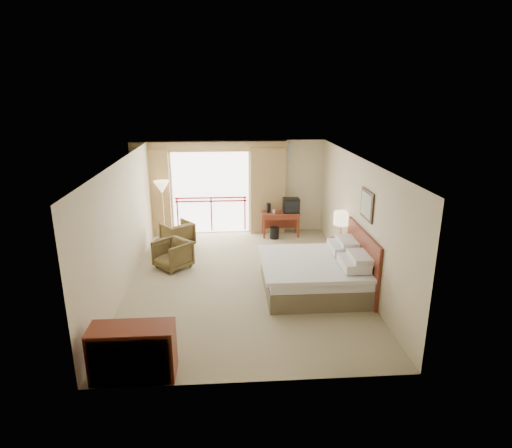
{
  "coord_description": "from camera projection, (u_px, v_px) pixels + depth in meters",
  "views": [
    {
      "loc": [
        -0.34,
        -8.73,
        4.06
      ],
      "look_at": [
        0.31,
        0.4,
        1.18
      ],
      "focal_mm": 30.0,
      "sensor_mm": 36.0,
      "label": 1
    }
  ],
  "objects": [
    {
      "name": "tv",
      "position": [
        291.0,
        205.0,
        12.22
      ],
      "size": [
        0.45,
        0.36,
        0.41
      ],
      "rotation": [
        0.0,
        0.0,
        -0.23
      ],
      "color": "black",
      "rests_on": "desk"
    },
    {
      "name": "bed",
      "position": [
        316.0,
        274.0,
        8.97
      ],
      "size": [
        2.13,
        2.06,
        0.97
      ],
      "color": "brown",
      "rests_on": "floor"
    },
    {
      "name": "floor",
      "position": [
        244.0,
        280.0,
        9.55
      ],
      "size": [
        7.0,
        7.0,
        0.0
      ],
      "primitive_type": "plane",
      "color": "gray",
      "rests_on": "ground"
    },
    {
      "name": "armchair_near",
      "position": [
        174.0,
        268.0,
        10.21
      ],
      "size": [
        1.04,
        1.03,
        0.68
      ],
      "primitive_type": "imported",
      "rotation": [
        0.0,
        0.0,
        -0.79
      ],
      "color": "#45381E",
      "rests_on": "floor"
    },
    {
      "name": "book",
      "position": [
        164.0,
        241.0,
        10.53
      ],
      "size": [
        0.21,
        0.24,
        0.02
      ],
      "primitive_type": "imported",
      "rotation": [
        0.0,
        0.0,
        0.35
      ],
      "color": "white",
      "rests_on": "side_table"
    },
    {
      "name": "cup",
      "position": [
        274.0,
        211.0,
        12.19
      ],
      "size": [
        0.1,
        0.1,
        0.11
      ],
      "primitive_type": "cylinder",
      "rotation": [
        0.0,
        0.0,
        -0.38
      ],
      "color": "white",
      "rests_on": "desk"
    },
    {
      "name": "wall_right",
      "position": [
        358.0,
        220.0,
        9.31
      ],
      "size": [
        0.0,
        7.0,
        7.0
      ],
      "primitive_type": "plane",
      "rotation": [
        1.57,
        0.0,
        -1.57
      ],
      "color": "beige",
      "rests_on": "ground"
    },
    {
      "name": "framed_art",
      "position": [
        367.0,
        205.0,
        8.59
      ],
      "size": [
        0.04,
        0.72,
        0.6
      ],
      "color": "black",
      "rests_on": "wall_right"
    },
    {
      "name": "headboard",
      "position": [
        362.0,
        260.0,
        8.95
      ],
      "size": [
        0.06,
        2.1,
        1.3
      ],
      "primitive_type": "cube",
      "color": "#5E2218",
      "rests_on": "wall_right"
    },
    {
      "name": "balcony_railing",
      "position": [
        211.0,
        206.0,
        12.55
      ],
      "size": [
        2.09,
        0.03,
        1.02
      ],
      "color": "#B90F11",
      "rests_on": "wall_back"
    },
    {
      "name": "wall_back",
      "position": [
        238.0,
        187.0,
        12.48
      ],
      "size": [
        5.0,
        0.0,
        5.0
      ],
      "primitive_type": "plane",
      "rotation": [
        1.57,
        0.0,
        0.0
      ],
      "color": "beige",
      "rests_on": "ground"
    },
    {
      "name": "table_lamp",
      "position": [
        342.0,
        219.0,
        10.17
      ],
      "size": [
        0.38,
        0.38,
        0.67
      ],
      "rotation": [
        0.0,
        0.0,
        -0.03
      ],
      "color": "tan",
      "rests_on": "nightstand"
    },
    {
      "name": "desk",
      "position": [
        280.0,
        217.0,
        12.36
      ],
      "size": [
        1.07,
        0.52,
        0.7
      ],
      "rotation": [
        0.0,
        0.0,
        -0.05
      ],
      "color": "#5E2218",
      "rests_on": "floor"
    },
    {
      "name": "wall_left",
      "position": [
        124.0,
        225.0,
        8.98
      ],
      "size": [
        0.0,
        7.0,
        7.0
      ],
      "primitive_type": "plane",
      "rotation": [
        1.57,
        0.0,
        1.57
      ],
      "color": "beige",
      "rests_on": "ground"
    },
    {
      "name": "phone",
      "position": [
        341.0,
        241.0,
        10.12
      ],
      "size": [
        0.22,
        0.19,
        0.09
      ],
      "primitive_type": "cube",
      "rotation": [
        0.0,
        0.0,
        -0.18
      ],
      "color": "black",
      "rests_on": "nightstand"
    },
    {
      "name": "hvac_vent",
      "position": [
        283.0,
        152.0,
        12.24
      ],
      "size": [
        0.5,
        0.04,
        0.5
      ],
      "primitive_type": "cube",
      "color": "silver",
      "rests_on": "wall_back"
    },
    {
      "name": "valance",
      "position": [
        209.0,
        146.0,
        11.95
      ],
      "size": [
        4.4,
        0.22,
        0.28
      ],
      "primitive_type": "cube",
      "color": "olive",
      "rests_on": "wall_back"
    },
    {
      "name": "side_table",
      "position": [
        164.0,
        247.0,
        10.58
      ],
      "size": [
        0.46,
        0.46,
        0.51
      ],
      "rotation": [
        0.0,
        0.0,
        0.02
      ],
      "color": "black",
      "rests_on": "floor"
    },
    {
      "name": "nightstand",
      "position": [
        340.0,
        252.0,
        10.37
      ],
      "size": [
        0.45,
        0.53,
        0.61
      ],
      "primitive_type": "cube",
      "rotation": [
        0.0,
        0.0,
        -0.06
      ],
      "color": "#5E2218",
      "rests_on": "floor"
    },
    {
      "name": "coffee_maker",
      "position": [
        269.0,
        208.0,
        12.2
      ],
      "size": [
        0.15,
        0.15,
        0.28
      ],
      "primitive_type": "cylinder",
      "rotation": [
        0.0,
        0.0,
        -0.15
      ],
      "color": "black",
      "rests_on": "desk"
    },
    {
      "name": "curtain_right",
      "position": [
        268.0,
        191.0,
        12.42
      ],
      "size": [
        1.0,
        0.26,
        2.5
      ],
      "primitive_type": "cube",
      "color": "olive",
      "rests_on": "wall_back"
    },
    {
      "name": "floor_lamp",
      "position": [
        162.0,
        189.0,
        11.77
      ],
      "size": [
        0.43,
        0.43,
        1.68
      ],
      "rotation": [
        0.0,
        0.0,
        -0.28
      ],
      "color": "tan",
      "rests_on": "floor"
    },
    {
      "name": "balcony_door",
      "position": [
        211.0,
        193.0,
        12.45
      ],
      "size": [
        2.4,
        0.0,
        2.4
      ],
      "primitive_type": "plane",
      "rotation": [
        1.57,
        0.0,
        0.0
      ],
      "color": "white",
      "rests_on": "wall_back"
    },
    {
      "name": "wall_front",
      "position": [
        254.0,
        298.0,
        5.82
      ],
      "size": [
        5.0,
        0.0,
        5.0
      ],
      "primitive_type": "plane",
      "rotation": [
        -1.57,
        0.0,
        0.0
      ],
      "color": "beige",
      "rests_on": "ground"
    },
    {
      "name": "dresser",
      "position": [
        133.0,
        352.0,
        6.23
      ],
      "size": [
        1.22,
        0.52,
        0.81
      ],
      "rotation": [
        0.0,
        0.0,
        -0.01
      ],
      "color": "#5E2218",
      "rests_on": "floor"
    },
    {
      "name": "wastebasket",
      "position": [
        274.0,
        233.0,
        12.19
      ],
      "size": [
        0.3,
        0.3,
        0.33
      ],
      "primitive_type": "cylinder",
      "rotation": [
        0.0,
        0.0,
        0.15
      ],
      "color": "black",
      "rests_on": "floor"
    },
    {
      "name": "curtain_left",
      "position": [
        153.0,
        193.0,
        12.2
      ],
      "size": [
        1.0,
        0.26,
        2.5
      ],
      "primitive_type": "cube",
      "color": "olive",
      "rests_on": "wall_back"
    },
    {
      "name": "armchair_far",
      "position": [
        178.0,
        246.0,
        11.63
      ],
      "size": [
        1.02,
        1.03,
        0.68
      ],
      "primitive_type": "imported",
      "rotation": [
        0.0,
        0.0,
        -2.5
      ],
      "color": "#45381E",
      "rests_on": "floor"
    },
    {
      "name": "ceiling",
      "position": [
        243.0,
        159.0,
        8.74
      ],
      "size": [
        7.0,
        7.0,
        0.0
      ],
      "primitive_type": "plane",
      "rotation": [
        3.14,
        0.0,
        0.0
      ],
      "color": "white",
      "rests_on": "wall_back"
    }
  ]
}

